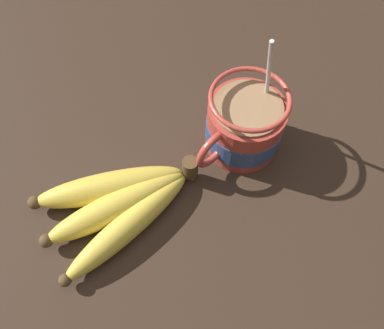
# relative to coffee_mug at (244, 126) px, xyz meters

# --- Properties ---
(table) EXTENTS (1.16, 1.16, 0.03)m
(table) POSITION_rel_coffee_mug_xyz_m (0.09, 0.03, -0.06)
(table) COLOR #332319
(table) RESTS_ON ground
(coffee_mug) EXTENTS (0.14, 0.10, 0.17)m
(coffee_mug) POSITION_rel_coffee_mug_xyz_m (0.00, 0.00, 0.00)
(coffee_mug) COLOR #B23D33
(coffee_mug) RESTS_ON table
(banana_bunch) EXTENTS (0.21, 0.13, 0.04)m
(banana_bunch) POSITION_rel_coffee_mug_xyz_m (0.18, -0.04, -0.02)
(banana_bunch) COLOR #4C381E
(banana_bunch) RESTS_ON table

